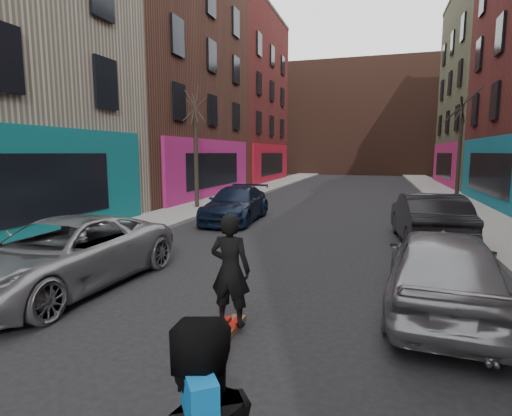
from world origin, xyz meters
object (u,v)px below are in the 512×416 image
Objects in this scene: tree_left_far at (196,139)px; parked_right_end at (428,218)px; parked_right_far at (442,269)px; tree_right_far at (460,137)px; parked_left_far at (62,254)px; skateboarder at (230,270)px; parked_left_end at (236,204)px; skateboard at (231,327)px.

tree_left_far is 11.16m from parked_right_end.
tree_right_far is at bearing -96.15° from parked_right_far.
skateboarder is at bearing -9.92° from parked_left_far.
parked_right_end is at bearing -89.71° from parked_right_far.
parked_left_far is (2.32, -11.15, -2.67)m from tree_left_far.
parked_right_far is at bearing -47.46° from tree_left_far.
tree_left_far is 11.70m from parked_left_far.
parked_left_far is at bearing -96.82° from parked_left_end.
parked_right_end is 8.16m from skateboard.
parked_right_far is at bearing -52.68° from parked_left_end.
parked_left_end is at bearing -69.75° from skateboarder.
skateboarder is at bearing -108.98° from tree_right_far.
parked_right_end reaches higher than parked_left_end.
parked_right_end reaches higher than parked_left_far.
tree_left_far is 13.78m from tree_right_far.
parked_right_far is 0.94× the size of parked_right_end.
tree_right_far is 1.34× the size of parked_left_far.
tree_left_far is at bearing 118.39° from skateboard.
parked_right_far is 5.49× the size of skateboard.
tree_right_far reaches higher than skateboarder.
tree_left_far is 14.15m from parked_right_far.
skateboarder is (-3.19, -1.74, 0.21)m from parked_right_far.
skateboard is (6.21, -11.99, -3.33)m from tree_left_far.
tree_left_far reaches higher than parked_right_end.
tree_right_far is 8.50× the size of skateboard.
parked_right_end reaches higher than skateboard.
skateboarder reaches higher than parked_left_far.
tree_right_far is (12.40, 6.00, 0.15)m from tree_left_far.
parked_right_end is at bearing -25.58° from tree_left_far.
skateboarder is at bearing 33.00° from parked_right_far.
parked_left_far is 6.35× the size of skateboard.
skateboard is at bearing 0.99° from skateboarder.
parked_left_end is at bearing 88.18° from parked_left_far.
tree_left_far is 13.91m from skateboard.
tree_right_far is 19.19m from skateboarder.
skateboarder is at bearing 0.99° from skateboard.
parked_left_end is 10.00m from skateboard.
tree_right_far reaches higher than parked_left_far.
tree_right_far is at bearing 61.74° from parked_left_far.
parked_right_end is 8.13m from skateboarder.
skateboard is at bearing -9.92° from parked_left_far.
parked_right_end is at bearing 43.06° from parked_left_far.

